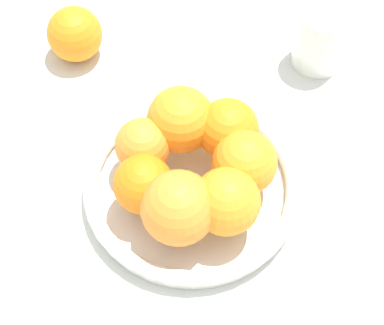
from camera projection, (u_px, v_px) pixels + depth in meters
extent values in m
plane|color=silver|center=(192.00, 193.00, 0.77)|extent=(4.00, 4.00, 0.00)
cylinder|color=silver|center=(192.00, 190.00, 0.76)|extent=(0.25, 0.25, 0.01)
torus|color=silver|center=(192.00, 184.00, 0.75)|extent=(0.25, 0.25, 0.02)
sphere|color=orange|center=(226.00, 202.00, 0.68)|extent=(0.07, 0.07, 0.07)
sphere|color=orange|center=(245.00, 163.00, 0.71)|extent=(0.07, 0.07, 0.07)
sphere|color=orange|center=(228.00, 129.00, 0.73)|extent=(0.07, 0.07, 0.07)
sphere|color=orange|center=(181.00, 120.00, 0.74)|extent=(0.08, 0.08, 0.08)
sphere|color=orange|center=(143.00, 146.00, 0.73)|extent=(0.06, 0.06, 0.06)
sphere|color=orange|center=(143.00, 184.00, 0.70)|extent=(0.07, 0.07, 0.07)
sphere|color=orange|center=(178.00, 208.00, 0.67)|extent=(0.08, 0.08, 0.08)
sphere|color=orange|center=(75.00, 34.00, 0.85)|extent=(0.07, 0.07, 0.07)
cylinder|color=silver|center=(321.00, 38.00, 0.84)|extent=(0.07, 0.07, 0.09)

